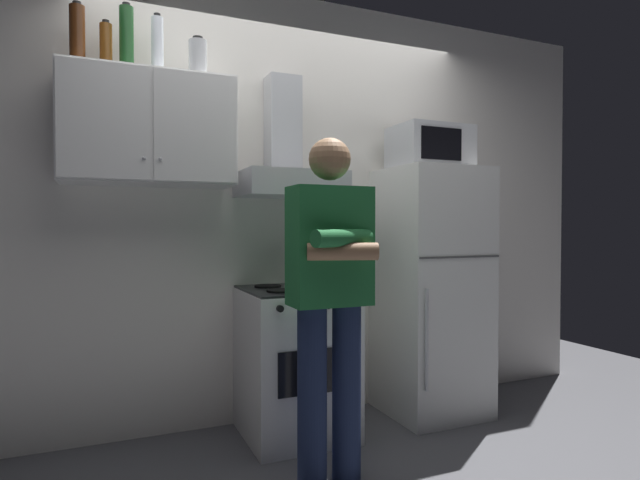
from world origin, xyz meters
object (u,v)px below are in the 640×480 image
Objects in this scene: upper_cabinet at (149,129)px; bottle_rum_dark at (77,35)px; range_hood at (288,165)px; bottle_beer_brown at (106,47)px; bottle_wine_green at (127,39)px; person_standing at (330,295)px; refrigerator at (431,291)px; stove_oven at (296,361)px; microwave at (430,148)px; bottle_canister_steel at (198,59)px; cooking_pot at (324,279)px; bottle_vodka_clear at (157,46)px.

bottle_rum_dark reaches higher than upper_cabinet.
range_hood is at bearing 0.09° from upper_cabinet.
bottle_wine_green is at bearing -14.29° from bottle_beer_brown.
person_standing is (0.75, -0.73, -0.85)m from upper_cabinet.
refrigerator is (1.75, -0.12, -0.95)m from upper_cabinet.
stove_oven is 1.82× the size of microwave.
refrigerator is 7.16× the size of bottle_canister_steel.
bottle_wine_green is at bearing 172.27° from stove_oven.
bottle_beer_brown reaches higher than person_standing.
cooking_pot is (-0.82, -0.12, 0.12)m from refrigerator.
upper_cabinet is 1.27m from cooking_pot.
bottle_canister_steel reaches higher than stove_oven.
bottle_vodka_clear reaches higher than bottle_rum_dark.
bottle_canister_steel is (-0.54, -0.03, 0.56)m from range_hood.
person_standing reaches higher than cooking_pot.
bottle_canister_steel is at bearing 162.54° from cooking_pot.
bottle_rum_dark reaches higher than stove_oven.
bottle_vodka_clear reaches higher than microwave.
range_hood is 1.16m from bottle_beer_brown.
bottle_canister_steel is 0.71× the size of bottle_rum_dark.
bottle_beer_brown is at bearing 175.67° from refrigerator.
bottle_rum_dark is (-1.15, -0.02, 0.60)m from range_hood.
bottle_wine_green is 1.09× the size of bottle_vodka_clear.
bottle_beer_brown reaches higher than stove_oven.
bottle_wine_green is (-1.04, 0.24, 1.30)m from cooking_pot.
bottle_wine_green reaches higher than range_hood.
bottle_beer_brown is at bearing 171.60° from stove_oven.
bottle_canister_steel is at bearing -7.35° from upper_cabinet.
stove_oven is 2.66× the size of bottle_vodka_clear.
upper_cabinet is 4.03× the size of bottle_canister_steel.
bottle_beer_brown reaches higher than bottle_canister_steel.
stove_oven is at bearing -178.85° from microwave.
bottle_canister_steel reaches higher than cooking_pot.
bottle_beer_brown reaches higher than range_hood.
microwave is at bearing -3.48° from upper_cabinet.
range_hood is at bearing 90.00° from stove_oven.
upper_cabinet is 0.46m from bottle_vodka_clear.
cooking_pot reaches higher than stove_oven.
bottle_wine_green reaches higher than bottle_canister_steel.
upper_cabinet is 3.15× the size of cooking_pot.
microwave is at bearing 9.57° from cooking_pot.
stove_oven is 3.91× the size of bottle_canister_steel.
microwave is 1.92m from bottle_wine_green.
bottle_rum_dark is at bearing 177.19° from refrigerator.
bottle_rum_dark is at bearing 174.84° from stove_oven.
bottle_vodka_clear is at bearing 0.59° from bottle_wine_green.
range_hood is 2.86× the size of bottle_beer_brown.
bottle_vodka_clear is at bearing -0.22° from upper_cabinet.
bottle_canister_steel is 0.61m from bottle_rum_dark.
bottle_beer_brown is (-1.96, 0.13, 0.43)m from microwave.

